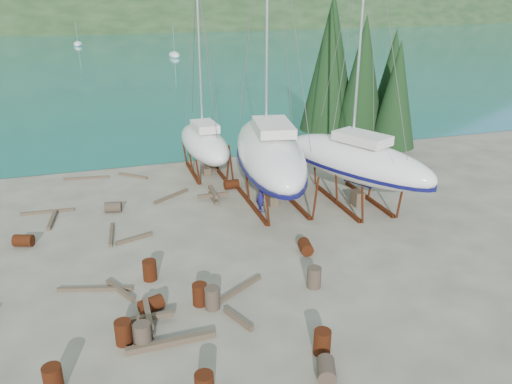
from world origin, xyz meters
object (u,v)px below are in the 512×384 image
object	(u,v)px
large_sailboat_far	(356,160)
small_sailboat_shore	(204,143)
large_sailboat_near	(269,152)
worker	(261,195)

from	to	relation	value
large_sailboat_far	small_sailboat_shore	size ratio (longest dim) A/B	1.25
large_sailboat_near	worker	world-z (taller)	large_sailboat_near
worker	small_sailboat_shore	bearing A→B (deg)	16.02
large_sailboat_near	small_sailboat_shore	distance (m)	6.55
small_sailboat_shore	large_sailboat_far	bearing A→B (deg)	-50.68
large_sailboat_far	worker	bearing A→B (deg)	151.01
large_sailboat_far	worker	size ratio (longest dim) A/B	8.19
large_sailboat_near	large_sailboat_far	size ratio (longest dim) A/B	1.18
large_sailboat_far	large_sailboat_near	bearing A→B (deg)	135.94
small_sailboat_shore	worker	xyz separation A→B (m)	(1.56, -7.20, -1.11)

